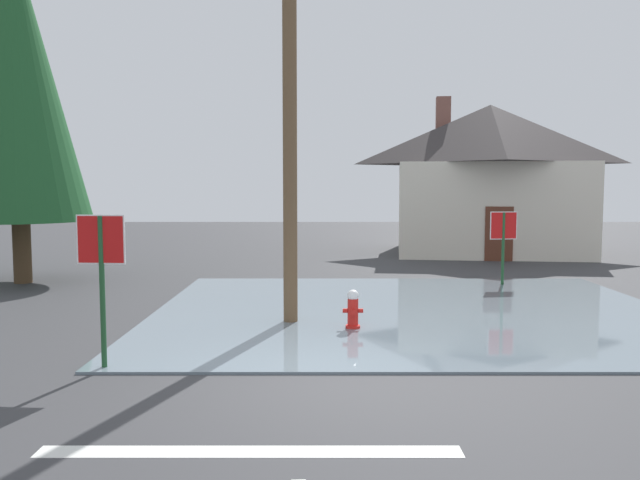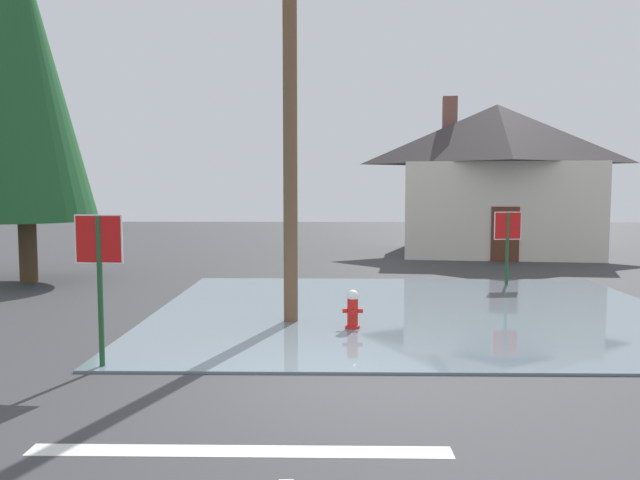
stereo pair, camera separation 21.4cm
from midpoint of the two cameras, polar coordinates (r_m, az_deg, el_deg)
name	(u,v)px [view 1 (the left image)]	position (r m, az deg, el deg)	size (l,w,h in m)	color
ground_plane	(327,385)	(9.10, -0.06, -12.94)	(80.00, 80.00, 0.10)	#38383A
flood_puddle	(413,310)	(14.07, 7.98, -6.30)	(11.19, 9.36, 0.04)	slate
lane_stop_bar	(250,451)	(6.93, -7.26, -18.37)	(4.39, 0.30, 0.01)	silver
stop_sign_near	(102,260)	(9.89, -19.63, -1.68)	(0.73, 0.08, 2.32)	#1E4C28
fire_hydrant	(353,310)	(12.11, 2.51, -6.34)	(0.39, 0.33, 0.78)	red
utility_pole	(290,98)	(12.61, -3.20, 12.65)	(1.60, 0.28, 8.53)	brown
stop_sign_far	(504,233)	(17.99, 15.90, 0.59)	(0.76, 0.12, 2.04)	#1E4C28
house	(489,177)	(26.75, 14.78, 5.53)	(8.49, 7.04, 6.49)	silver
pine_tree_mid_left	(16,76)	(19.99, -26.00, 13.10)	(3.92, 3.92, 9.80)	#4C3823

